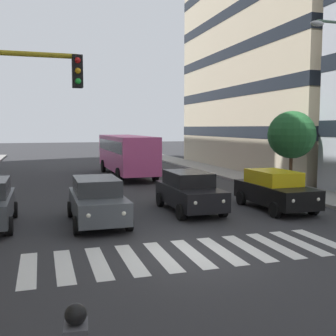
% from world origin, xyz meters
% --- Properties ---
extents(ground_plane, '(180.00, 180.00, 0.00)m').
position_xyz_m(ground_plane, '(0.00, 0.00, 0.00)').
color(ground_plane, '#2D2D30').
extents(crosswalk_markings, '(9.45, 2.80, 0.01)m').
position_xyz_m(crosswalk_markings, '(0.00, 0.00, 0.00)').
color(crosswalk_markings, silver).
rests_on(crosswalk_markings, ground_plane).
extents(car_0, '(2.02, 4.44, 1.72)m').
position_xyz_m(car_0, '(-5.73, -4.83, 0.89)').
color(car_0, black).
rests_on(car_0, ground_plane).
extents(car_1, '(2.02, 4.44, 1.72)m').
position_xyz_m(car_1, '(-1.98, -5.58, 0.89)').
color(car_1, black).
rests_on(car_1, ground_plane).
extents(car_2, '(2.02, 4.44, 1.72)m').
position_xyz_m(car_2, '(2.11, -4.55, 0.89)').
color(car_2, '#474C51').
rests_on(car_2, ground_plane).
extents(bus_behind_traffic, '(2.78, 10.50, 3.00)m').
position_xyz_m(bus_behind_traffic, '(-1.98, -19.12, 1.86)').
color(bus_behind_traffic, '#DB5193').
rests_on(bus_behind_traffic, ground_plane).
extents(street_tree_1, '(2.71, 2.71, 4.41)m').
position_xyz_m(street_tree_1, '(-9.58, -9.30, 3.20)').
color(street_tree_1, '#513823').
rests_on(street_tree_1, sidewalk_left).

